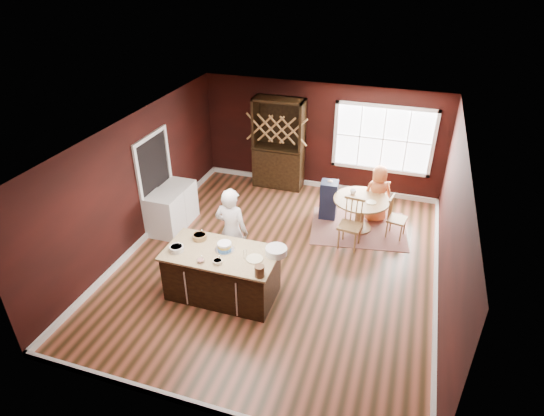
{
  "coord_description": "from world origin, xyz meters",
  "views": [
    {
      "loc": [
        2.11,
        -6.95,
        5.48
      ],
      "look_at": [
        -0.24,
        0.3,
        1.05
      ],
      "focal_mm": 30.0,
      "sensor_mm": 36.0,
      "label": 1
    }
  ],
  "objects_px": {
    "dining_table": "(361,208)",
    "seated_woman": "(378,194)",
    "kitchen_island": "(222,275)",
    "dryer": "(180,201)",
    "chair_south": "(350,224)",
    "chair_north": "(380,195)",
    "chair_east": "(397,218)",
    "toddler": "(331,184)",
    "baker": "(232,232)",
    "layer_cake": "(224,246)",
    "high_chair": "(329,199)",
    "washer": "(165,215)",
    "hutch": "(279,144)"
  },
  "relations": [
    {
      "from": "seated_woman",
      "to": "dryer",
      "type": "height_order",
      "value": "seated_woman"
    },
    {
      "from": "dining_table",
      "to": "toddler",
      "type": "bearing_deg",
      "value": 154.98
    },
    {
      "from": "dining_table",
      "to": "chair_south",
      "type": "bearing_deg",
      "value": -97.64
    },
    {
      "from": "layer_cake",
      "to": "dryer",
      "type": "height_order",
      "value": "layer_cake"
    },
    {
      "from": "kitchen_island",
      "to": "chair_east",
      "type": "xyz_separation_m",
      "value": [
        2.79,
        2.88,
        0.03
      ]
    },
    {
      "from": "chair_south",
      "to": "dryer",
      "type": "bearing_deg",
      "value": -172.18
    },
    {
      "from": "dining_table",
      "to": "seated_woman",
      "type": "xyz_separation_m",
      "value": [
        0.29,
        0.5,
        0.13
      ]
    },
    {
      "from": "washer",
      "to": "dryer",
      "type": "height_order",
      "value": "washer"
    },
    {
      "from": "seated_woman",
      "to": "high_chair",
      "type": "relative_size",
      "value": 1.43
    },
    {
      "from": "toddler",
      "to": "dining_table",
      "type": "bearing_deg",
      "value": -25.02
    },
    {
      "from": "chair_east",
      "to": "seated_woman",
      "type": "bearing_deg",
      "value": 51.7
    },
    {
      "from": "high_chair",
      "to": "toddler",
      "type": "distance_m",
      "value": 0.35
    },
    {
      "from": "layer_cake",
      "to": "chair_south",
      "type": "relative_size",
      "value": 0.32
    },
    {
      "from": "layer_cake",
      "to": "chair_north",
      "type": "bearing_deg",
      "value": 58.28
    },
    {
      "from": "baker",
      "to": "dryer",
      "type": "relative_size",
      "value": 1.96
    },
    {
      "from": "high_chair",
      "to": "dining_table",
      "type": "bearing_deg",
      "value": -25.69
    },
    {
      "from": "chair_north",
      "to": "dryer",
      "type": "xyz_separation_m",
      "value": [
        -4.28,
        -1.68,
        -0.0
      ]
    },
    {
      "from": "chair_east",
      "to": "toddler",
      "type": "distance_m",
      "value": 1.63
    },
    {
      "from": "chair_south",
      "to": "washer",
      "type": "distance_m",
      "value": 3.92
    },
    {
      "from": "layer_cake",
      "to": "high_chair",
      "type": "xyz_separation_m",
      "value": [
        1.2,
        3.15,
        -0.52
      ]
    },
    {
      "from": "seated_woman",
      "to": "chair_south",
      "type": "bearing_deg",
      "value": 50.84
    },
    {
      "from": "chair_north",
      "to": "high_chair",
      "type": "bearing_deg",
      "value": 16.89
    },
    {
      "from": "high_chair",
      "to": "seated_woman",
      "type": "bearing_deg",
      "value": 6.61
    },
    {
      "from": "chair_north",
      "to": "baker",
      "type": "bearing_deg",
      "value": 42.08
    },
    {
      "from": "baker",
      "to": "hutch",
      "type": "height_order",
      "value": "hutch"
    },
    {
      "from": "high_chair",
      "to": "toddler",
      "type": "height_order",
      "value": "toddler"
    },
    {
      "from": "dining_table",
      "to": "layer_cake",
      "type": "relative_size",
      "value": 3.51
    },
    {
      "from": "seated_woman",
      "to": "dryer",
      "type": "distance_m",
      "value": 4.46
    },
    {
      "from": "baker",
      "to": "chair_north",
      "type": "height_order",
      "value": "baker"
    },
    {
      "from": "chair_east",
      "to": "chair_north",
      "type": "height_order",
      "value": "chair_east"
    },
    {
      "from": "washer",
      "to": "chair_east",
      "type": "bearing_deg",
      "value": 16.47
    },
    {
      "from": "dining_table",
      "to": "seated_woman",
      "type": "bearing_deg",
      "value": 60.07
    },
    {
      "from": "kitchen_island",
      "to": "dryer",
      "type": "distance_m",
      "value": 2.89
    },
    {
      "from": "toddler",
      "to": "chair_north",
      "type": "bearing_deg",
      "value": 24.57
    },
    {
      "from": "chair_south",
      "to": "seated_woman",
      "type": "bearing_deg",
      "value": 79.25
    },
    {
      "from": "chair_east",
      "to": "seated_woman",
      "type": "height_order",
      "value": "seated_woman"
    },
    {
      "from": "kitchen_island",
      "to": "toddler",
      "type": "distance_m",
      "value": 3.55
    },
    {
      "from": "chair_south",
      "to": "washer",
      "type": "bearing_deg",
      "value": -162.79
    },
    {
      "from": "baker",
      "to": "kitchen_island",
      "type": "bearing_deg",
      "value": 101.08
    },
    {
      "from": "kitchen_island",
      "to": "baker",
      "type": "distance_m",
      "value": 0.85
    },
    {
      "from": "toddler",
      "to": "hutch",
      "type": "xyz_separation_m",
      "value": [
        -1.57,
        1.12,
        0.35
      ]
    },
    {
      "from": "kitchen_island",
      "to": "dryer",
      "type": "relative_size",
      "value": 2.16
    },
    {
      "from": "chair_south",
      "to": "toddler",
      "type": "height_order",
      "value": "chair_south"
    },
    {
      "from": "toddler",
      "to": "washer",
      "type": "height_order",
      "value": "toddler"
    },
    {
      "from": "dining_table",
      "to": "hutch",
      "type": "relative_size",
      "value": 0.52
    },
    {
      "from": "layer_cake",
      "to": "chair_east",
      "type": "relative_size",
      "value": 0.36
    },
    {
      "from": "chair_east",
      "to": "washer",
      "type": "distance_m",
      "value": 4.95
    },
    {
      "from": "layer_cake",
      "to": "chair_south",
      "type": "xyz_separation_m",
      "value": [
        1.86,
        2.11,
        -0.45
      ]
    },
    {
      "from": "dining_table",
      "to": "dryer",
      "type": "xyz_separation_m",
      "value": [
        -3.96,
        -0.83,
        -0.08
      ]
    },
    {
      "from": "seated_woman",
      "to": "toddler",
      "type": "bearing_deg",
      "value": -13.39
    }
  ]
}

